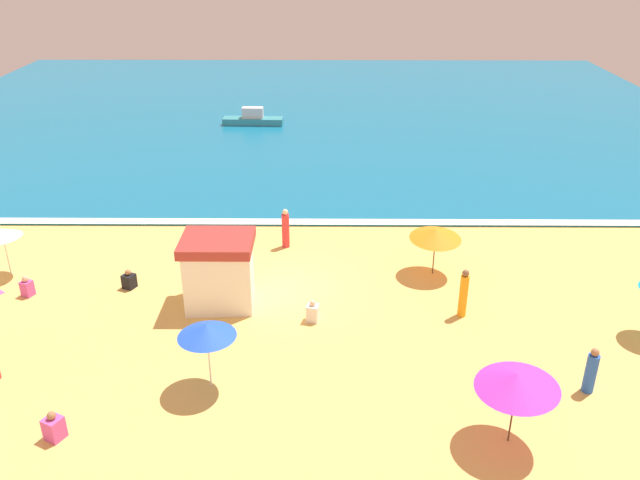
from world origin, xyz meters
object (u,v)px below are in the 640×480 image
at_px(beachgoer_2, 286,229).
at_px(beachgoer_1, 463,294).
at_px(beachgoer_4, 313,312).
at_px(beachgoer_6, 54,427).
at_px(beach_umbrella_4, 518,381).
at_px(beachgoer_3, 129,280).
at_px(beach_umbrella_2, 2,233).
at_px(beach_umbrella_0, 436,234).
at_px(beachgoer_7, 591,372).
at_px(beachgoer_8, 27,287).
at_px(lifeguard_cabana, 219,271).
at_px(beach_umbrella_3, 207,331).
at_px(small_boat_0, 253,119).

bearing_deg(beachgoer_2, beachgoer_1, -40.16).
distance_m(beachgoer_4, beachgoer_6, 9.45).
relative_size(beach_umbrella_4, beachgoer_1, 1.59).
distance_m(beach_umbrella_4, beachgoer_2, 14.24).
distance_m(beachgoer_2, beachgoer_3, 7.17).
bearing_deg(beach_umbrella_2, beachgoer_1, -9.43).
xyz_separation_m(beach_umbrella_0, beach_umbrella_2, (-17.56, -0.27, 0.09)).
bearing_deg(beachgoer_3, beachgoer_2, 32.13).
distance_m(beach_umbrella_4, beachgoer_3, 15.66).
distance_m(beach_umbrella_4, beachgoer_1, 6.69).
xyz_separation_m(beachgoer_7, beachgoer_8, (-19.82, 5.70, -0.35)).
bearing_deg(beachgoer_4, beachgoer_1, 4.17).
bearing_deg(beachgoer_1, beachgoer_4, -175.83).
bearing_deg(beachgoer_3, beach_umbrella_2, 168.81).
height_order(lifeguard_cabana, beach_umbrella_3, lifeguard_cabana).
xyz_separation_m(beachgoer_2, beachgoer_3, (-6.06, -3.81, -0.54)).
bearing_deg(small_boat_0, lifeguard_cabana, -87.04).
height_order(beach_umbrella_4, beachgoer_8, beach_umbrella_4).
bearing_deg(beach_umbrella_4, beachgoer_7, 36.35).
relative_size(beachgoer_1, beachgoer_4, 2.22).
height_order(beachgoer_1, beachgoer_4, beachgoer_1).
xyz_separation_m(lifeguard_cabana, beach_umbrella_0, (8.49, 2.45, 0.42)).
bearing_deg(beach_umbrella_2, beachgoer_6, -60.31).
height_order(beach_umbrella_3, beachgoer_8, beach_umbrella_3).
bearing_deg(beachgoer_4, beach_umbrella_0, 36.70).
height_order(beachgoer_4, beachgoer_8, beachgoer_8).
bearing_deg(beachgoer_7, small_boat_0, 113.95).
height_order(beach_umbrella_0, beach_umbrella_4, beach_umbrella_4).
bearing_deg(beach_umbrella_2, beachgoer_2, 13.78).
relative_size(beach_umbrella_0, beach_umbrella_4, 0.76).
xyz_separation_m(beach_umbrella_2, beachgoer_8, (1.42, -1.69, -1.53)).
height_order(lifeguard_cabana, beachgoer_4, lifeguard_cabana).
bearing_deg(beachgoer_7, lifeguard_cabana, 156.83).
distance_m(beachgoer_2, beachgoer_8, 10.84).
height_order(beachgoer_1, beachgoer_7, beachgoer_1).
distance_m(beachgoer_7, beachgoer_8, 20.62).
xyz_separation_m(beachgoer_3, small_boat_0, (2.54, 23.95, 0.17)).
bearing_deg(beachgoer_4, beachgoer_8, 171.22).
xyz_separation_m(beachgoer_4, beachgoer_6, (-7.15, -6.18, 0.02)).
height_order(beachgoer_2, beachgoer_3, beachgoer_2).
relative_size(beach_umbrella_2, small_boat_0, 0.50).
distance_m(beach_umbrella_2, small_boat_0, 24.24).
bearing_deg(lifeguard_cabana, beachgoer_3, 163.38).
bearing_deg(beach_umbrella_4, beachgoer_2, 119.26).
distance_m(lifeguard_cabana, beach_umbrella_2, 9.35).
bearing_deg(small_boat_0, beachgoer_2, -80.10).
distance_m(beach_umbrella_3, beachgoer_8, 9.96).
bearing_deg(beach_umbrella_4, beachgoer_6, 179.96).
distance_m(lifeguard_cabana, beachgoer_4, 3.89).
distance_m(beachgoer_3, beachgoer_8, 3.87).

